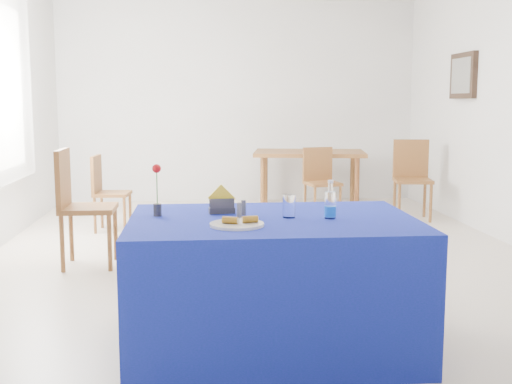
# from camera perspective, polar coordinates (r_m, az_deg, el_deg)

# --- Properties ---
(floor) EXTENTS (7.00, 7.00, 0.00)m
(floor) POSITION_cam_1_polar(r_m,az_deg,el_deg) (5.81, 0.59, -5.96)
(floor) COLOR beige
(floor) RESTS_ON ground
(room_shell) EXTENTS (7.00, 7.00, 7.00)m
(room_shell) POSITION_cam_1_polar(r_m,az_deg,el_deg) (5.65, 0.61, 11.51)
(room_shell) COLOR silver
(room_shell) RESTS_ON ground
(curtain) EXTENTS (0.04, 1.75, 1.85)m
(curtain) POSITION_cam_1_polar(r_m,az_deg,el_deg) (6.67, -21.36, 8.73)
(curtain) COLOR white
(curtain) RESTS_ON room_shell
(picture_frame) EXTENTS (0.06, 0.64, 0.52)m
(picture_frame) POSITION_cam_1_polar(r_m,az_deg,el_deg) (7.83, 17.96, 9.81)
(picture_frame) COLOR black
(picture_frame) RESTS_ON room_shell
(picture_art) EXTENTS (0.02, 0.52, 0.40)m
(picture_art) POSITION_cam_1_polar(r_m,az_deg,el_deg) (7.82, 17.79, 9.82)
(picture_art) COLOR #998C66
(picture_art) RESTS_ON room_shell
(plate) EXTENTS (0.29, 0.29, 0.01)m
(plate) POSITION_cam_1_polar(r_m,az_deg,el_deg) (3.37, -1.71, -2.90)
(plate) COLOR silver
(plate) RESTS_ON blue_table
(drinking_glass) EXTENTS (0.07, 0.07, 0.13)m
(drinking_glass) POSITION_cam_1_polar(r_m,az_deg,el_deg) (3.61, 2.96, -1.26)
(drinking_glass) COLOR white
(drinking_glass) RESTS_ON blue_table
(salt_shaker) EXTENTS (0.03, 0.03, 0.08)m
(salt_shaker) POSITION_cam_1_polar(r_m,az_deg,el_deg) (3.60, -1.49, -1.63)
(salt_shaker) COLOR slate
(salt_shaker) RESTS_ON blue_table
(pepper_shaker) EXTENTS (0.03, 0.03, 0.08)m
(pepper_shaker) POSITION_cam_1_polar(r_m,az_deg,el_deg) (3.69, -1.11, -1.38)
(pepper_shaker) COLOR #5E5D62
(pepper_shaker) RESTS_ON blue_table
(blue_table) EXTENTS (1.60, 1.10, 0.76)m
(blue_table) POSITION_cam_1_polar(r_m,az_deg,el_deg) (3.69, 1.47, -8.13)
(blue_table) COLOR navy
(blue_table) RESTS_ON floor
(water_bottle) EXTENTS (0.07, 0.07, 0.21)m
(water_bottle) POSITION_cam_1_polar(r_m,az_deg,el_deg) (3.60, 6.62, -1.22)
(water_bottle) COLOR white
(water_bottle) RESTS_ON blue_table
(napkin_holder) EXTENTS (0.16, 0.07, 0.17)m
(napkin_holder) POSITION_cam_1_polar(r_m,az_deg,el_deg) (3.74, -3.06, -1.17)
(napkin_holder) COLOR #343338
(napkin_holder) RESTS_ON blue_table
(rose_vase) EXTENTS (0.05, 0.05, 0.30)m
(rose_vase) POSITION_cam_1_polar(r_m,az_deg,el_deg) (3.68, -8.79, 0.10)
(rose_vase) COLOR #292A2F
(rose_vase) RESTS_ON blue_table
(oak_table) EXTENTS (1.56, 1.14, 0.76)m
(oak_table) POSITION_cam_1_polar(r_m,az_deg,el_deg) (8.53, 4.77, 3.11)
(oak_table) COLOR brown
(oak_table) RESTS_ON floor
(chair_bg_left) EXTENTS (0.45, 0.45, 0.85)m
(chair_bg_left) POSITION_cam_1_polar(r_m,az_deg,el_deg) (7.87, 5.73, 1.33)
(chair_bg_left) COLOR brown
(chair_bg_left) RESTS_ON floor
(chair_bg_right) EXTENTS (0.48, 0.48, 0.95)m
(chair_bg_right) POSITION_cam_1_polar(r_m,az_deg,el_deg) (7.95, 13.68, 1.63)
(chair_bg_right) COLOR brown
(chair_bg_right) RESTS_ON floor
(chair_win_a) EXTENTS (0.45, 0.45, 1.01)m
(chair_win_a) POSITION_cam_1_polar(r_m,az_deg,el_deg) (5.66, -15.60, -0.62)
(chair_win_a) COLOR brown
(chair_win_a) RESTS_ON floor
(chair_win_b) EXTENTS (0.40, 0.40, 0.83)m
(chair_win_b) POSITION_cam_1_polar(r_m,az_deg,el_deg) (7.17, -13.26, 0.39)
(chair_win_b) COLOR brown
(chair_win_b) RESTS_ON floor
(banana_pieces) EXTENTS (0.20, 0.08, 0.04)m
(banana_pieces) POSITION_cam_1_polar(r_m,az_deg,el_deg) (3.36, -1.40, -2.47)
(banana_pieces) COLOR gold
(banana_pieces) RESTS_ON plate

